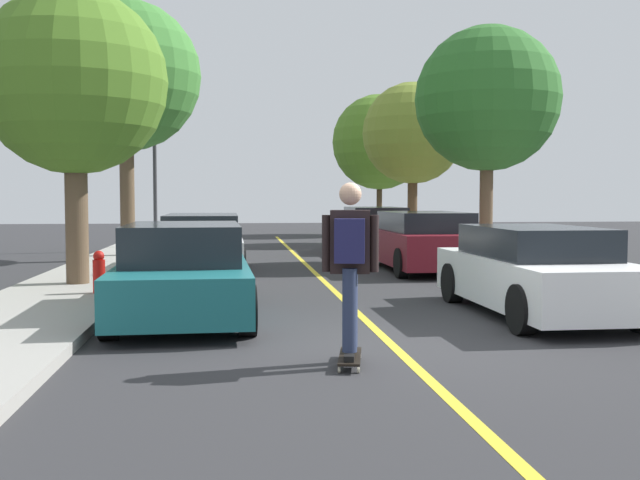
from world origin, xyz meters
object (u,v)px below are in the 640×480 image
Objects in this scene: parked_car_left_near at (202,243)px; parked_car_right_far at (375,230)px; parked_car_right_near at (422,241)px; street_tree_left_nearest at (74,83)px; fire_hydrant at (99,272)px; parked_car_left_nearest at (183,272)px; street_tree_right_near at (413,134)px; street_tree_right_nearest at (487,99)px; parked_car_right_nearest at (536,272)px; skateboarder at (350,258)px; street_tree_right_far at (380,142)px; skateboard at (350,357)px; streetlamp at (155,144)px; street_tree_left_near at (125,77)px.

parked_car_right_far is (5.08, 5.60, 0.03)m from parked_car_left_near.
parked_car_right_near is 0.86× the size of street_tree_left_nearest.
parked_car_right_near is at bearing 33.63° from fire_hydrant.
street_tree_right_near is (7.21, 16.05, 3.35)m from parked_car_left_nearest.
parked_car_left_nearest is 0.72× the size of street_tree_right_nearest.
fire_hydrant is (0.63, -1.46, -3.29)m from street_tree_left_nearest.
skateboarder is (-3.19, -2.92, 0.47)m from parked_car_right_nearest.
street_tree_right_far is (7.21, 15.78, 3.48)m from parked_car_left_near.
skateboard is at bearing -58.46° from street_tree_left_nearest.
parked_car_right_near is 1.10× the size of parked_car_right_far.
street_tree_left_nearest is at bearing -124.19° from parked_car_left_near.
street_tree_left_nearest is at bearing 121.37° from skateboarder.
parked_car_left_nearest is at bearing 120.62° from skateboard.
skateboarder is (-0.01, -0.03, 1.02)m from skateboard.
parked_car_right_near is at bearing 71.43° from skateboarder.
parked_car_right_nearest is (5.08, -6.81, -0.02)m from parked_car_left_near.
street_tree_right_near reaches higher than parked_car_right_nearest.
streetlamp is at bearing 91.24° from fire_hydrant.
parked_car_right_nearest is 22.96m from street_tree_right_far.
street_tree_right_nearest is (9.35, 4.67, 0.44)m from street_tree_left_nearest.
street_tree_left_near is 1.19× the size of street_tree_right_near.
parked_car_right_far is (0.00, 12.41, 0.06)m from parked_car_right_nearest.
street_tree_left_nearest is 6.17× the size of skateboard.
parked_car_right_near is at bearing 71.40° from skateboard.
street_tree_left_near reaches higher than skateboard.
street_tree_right_nearest is (9.35, -1.95, -0.72)m from street_tree_left_near.
parked_car_left_nearest is 6.50m from parked_car_left_near.
street_tree_left_nearest is (-7.21, 3.67, 3.14)m from parked_car_right_nearest.
skateboard is at bearing -101.79° from street_tree_right_far.
parked_car_right_near is at bearing -102.31° from street_tree_right_near.
street_tree_right_far is (7.21, 22.29, 3.48)m from parked_car_left_nearest.
parked_car_right_far reaches higher than parked_car_right_near.
street_tree_left_nearest is 15.76m from street_tree_right_near.
street_tree_right_far is 3.46× the size of skateboarder.
skateboard is (1.89, -9.70, -0.57)m from parked_car_left_near.
parked_car_left_nearest is 4.98× the size of skateboard.
street_tree_right_nearest is at bearing 35.12° from fire_hydrant.
fire_hydrant is at bearing -121.62° from street_tree_right_near.
parked_car_left_near is (0.00, 6.50, 0.00)m from parked_car_left_nearest.
street_tree_left_near reaches higher than parked_car_right_nearest.
parked_car_right_far is 0.68× the size of street_tree_right_far.
parked_car_right_nearest reaches higher than fire_hydrant.
parked_car_right_nearest is 4.36m from skateboarder.
parked_car_left_near is at bearing 101.03° from skateboard.
parked_car_left_nearest is 1.03× the size of parked_car_right_far.
street_tree_left_nearest reaches higher than fire_hydrant.
street_tree_right_near reaches higher than fire_hydrant.
skateboarder is (4.02, -6.59, -2.67)m from street_tree_left_nearest.
street_tree_left_nearest is at bearing 153.05° from parked_car_right_nearest.
parked_car_right_near reaches higher than fire_hydrant.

